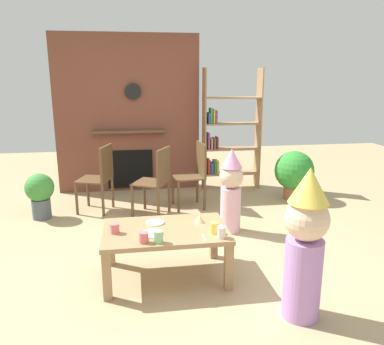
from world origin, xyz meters
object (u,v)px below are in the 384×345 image
birthday_cake_slice (200,219)px  dining_chair_left (100,175)px  child_in_pink (231,188)px  potted_plant_short (40,192)px  paper_cup_far_left (115,228)px  coffee_table (166,236)px  paper_cup_far_right (214,228)px  child_with_cone_hat (305,241)px  paper_cup_near_right (144,237)px  paper_cup_center (221,232)px  bookshelf (226,136)px  paper_cup_near_left (158,237)px  paper_plate_front (151,234)px  dining_chair_right (195,171)px  dining_chair_middle (157,178)px  paper_plate_rear (155,222)px  potted_plant_tall (294,172)px

birthday_cake_slice → dining_chair_left: 2.03m
child_in_pink → potted_plant_short: bearing=-67.1°
paper_cup_far_left → coffee_table: bearing=3.0°
paper_cup_far_right → child_with_cone_hat: bearing=-47.4°
child_in_pink → birthday_cake_slice: bearing=10.0°
paper_cup_near_right → paper_cup_center: size_ratio=0.91×
paper_cup_far_right → birthday_cake_slice: bearing=106.9°
bookshelf → paper_cup_near_left: size_ratio=18.58×
coffee_table → paper_cup_far_right: (0.41, -0.16, 0.12)m
paper_plate_front → dining_chair_right: (0.69, 1.96, 0.05)m
coffee_table → paper_cup_near_left: 0.31m
paper_cup_near_right → dining_chair_left: (-0.50, 2.12, 0.01)m
bookshelf → paper_cup_near_left: bookshelf is taller
child_with_cone_hat → dining_chair_left: child_with_cone_hat is taller
paper_cup_far_right → paper_cup_near_right: bearing=-170.6°
paper_cup_far_right → dining_chair_left: (-1.11, 2.02, 0.00)m
paper_cup_near_left → child_in_pink: size_ratio=0.10×
paper_plate_front → potted_plant_short: size_ratio=0.33×
coffee_table → dining_chair_middle: size_ratio=1.22×
bookshelf → child_in_pink: 1.82m
paper_cup_far_left → dining_chair_right: bearing=62.0°
paper_cup_near_left → paper_cup_center: 0.53m
birthday_cake_slice → child_in_pink: child_in_pink is taller
child_in_pink → paper_cup_far_right: bearing=20.3°
paper_plate_rear → paper_plate_front: bearing=-101.0°
paper_plate_rear → dining_chair_middle: dining_chair_middle is taller
paper_cup_center → dining_chair_left: (-1.15, 2.12, 0.00)m
paper_cup_near_right → dining_chair_left: size_ratio=0.10×
potted_plant_tall → paper_cup_near_left: bearing=-133.5°
potted_plant_tall → potted_plant_short: size_ratio=1.22×
child_with_cone_hat → dining_chair_right: size_ratio=1.29×
paper_cup_near_right → paper_plate_rear: size_ratio=0.53×
birthday_cake_slice → child_in_pink: size_ratio=0.10×
child_with_cone_hat → paper_cup_far_right: bearing=-9.2°
paper_plate_front → bookshelf: bearing=64.4°
paper_plate_front → birthday_cake_slice: birthday_cake_slice is taller
coffee_table → potted_plant_short: bearing=130.1°
birthday_cake_slice → dining_chair_left: (-1.03, 1.75, 0.02)m
dining_chair_middle → potted_plant_short: size_ratio=1.53×
dining_chair_right → paper_cup_center: bearing=80.6°
paper_cup_near_right → dining_chair_middle: 1.85m
coffee_table → dining_chair_left: size_ratio=1.22×
birthday_cake_slice → dining_chair_right: dining_chair_right is taller
potted_plant_short → paper_plate_front: bearing=-54.1°
paper_cup_center → potted_plant_short: size_ratio=0.17×
paper_plate_rear → potted_plant_short: bearing=131.2°
potted_plant_short → child_in_pink: bearing=-18.8°
paper_cup_far_left → paper_cup_far_right: bearing=-8.9°
bookshelf → dining_chair_right: (-0.64, -0.84, -0.35)m
dining_chair_middle → paper_cup_far_left: bearing=101.2°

